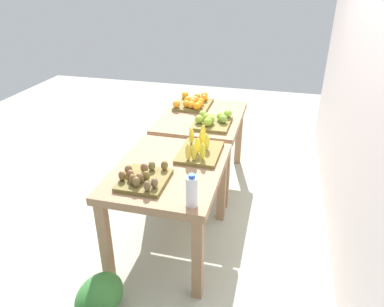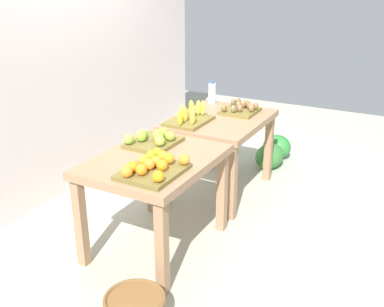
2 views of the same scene
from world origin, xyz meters
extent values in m
plane|color=#AAAE99|center=(0.00, 0.00, 0.00)|extent=(8.00, 8.00, 0.00)
cube|color=silver|center=(0.00, 1.35, 1.50)|extent=(4.40, 0.12, 3.00)
cube|color=#977051|center=(-0.56, 0.00, 0.72)|extent=(1.04, 0.80, 0.06)
cube|color=#977051|center=(-1.02, -0.34, 0.34)|extent=(0.07, 0.07, 0.69)
cube|color=#977051|center=(-0.10, -0.34, 0.34)|extent=(0.07, 0.07, 0.69)
cube|color=#977051|center=(-1.02, 0.34, 0.34)|extent=(0.07, 0.07, 0.69)
cube|color=#977051|center=(-0.10, 0.34, 0.34)|extent=(0.07, 0.07, 0.69)
cube|color=#977051|center=(0.56, 0.00, 0.72)|extent=(1.04, 0.80, 0.06)
cube|color=#977051|center=(0.10, -0.34, 0.34)|extent=(0.07, 0.07, 0.69)
cube|color=#977051|center=(1.02, -0.34, 0.34)|extent=(0.07, 0.07, 0.69)
cube|color=#977051|center=(0.10, 0.34, 0.34)|extent=(0.07, 0.07, 0.69)
cube|color=#977051|center=(1.02, 0.34, 0.34)|extent=(0.07, 0.07, 0.69)
cube|color=brown|center=(-0.81, -0.15, 0.76)|extent=(0.44, 0.36, 0.03)
sphere|color=orange|center=(-0.79, -0.21, 0.81)|extent=(0.11, 0.11, 0.08)
sphere|color=orange|center=(-0.82, -0.13, 0.81)|extent=(0.09, 0.09, 0.08)
sphere|color=orange|center=(-0.99, -0.07, 0.81)|extent=(0.11, 0.11, 0.08)
sphere|color=orange|center=(-0.78, -0.06, 0.81)|extent=(0.10, 0.10, 0.08)
sphere|color=orange|center=(-0.65, -0.13, 0.81)|extent=(0.09, 0.09, 0.08)
sphere|color=orange|center=(-0.92, -0.13, 0.81)|extent=(0.09, 0.09, 0.08)
sphere|color=orange|center=(-0.75, -0.14, 0.81)|extent=(0.11, 0.11, 0.08)
sphere|color=orange|center=(-0.90, -0.05, 0.81)|extent=(0.08, 0.08, 0.08)
sphere|color=orange|center=(-0.69, -0.06, 0.81)|extent=(0.10, 0.10, 0.08)
sphere|color=orange|center=(-0.63, -0.29, 0.81)|extent=(0.10, 0.10, 0.08)
sphere|color=orange|center=(-0.62, -0.07, 0.81)|extent=(0.11, 0.11, 0.08)
sphere|color=orange|center=(-0.67, -0.19, 0.81)|extent=(0.09, 0.09, 0.08)
sphere|color=orange|center=(-0.95, -0.28, 0.81)|extent=(0.10, 0.10, 0.08)
cube|color=brown|center=(-0.34, 0.15, 0.76)|extent=(0.40, 0.34, 0.03)
sphere|color=#95B630|center=(-0.22, 0.13, 0.82)|extent=(0.11, 0.11, 0.08)
sphere|color=#96B23A|center=(-0.27, 0.04, 0.82)|extent=(0.11, 0.11, 0.08)
sphere|color=#94B13A|center=(-0.41, 0.05, 0.82)|extent=(0.10, 0.10, 0.08)
sphere|color=#82AE3E|center=(-0.34, 0.26, 0.82)|extent=(0.11, 0.11, 0.08)
sphere|color=#84BB37|center=(-0.29, 0.14, 0.82)|extent=(0.11, 0.11, 0.08)
sphere|color=#8AB93C|center=(-0.49, 0.28, 0.82)|extent=(0.11, 0.11, 0.08)
sphere|color=#8AC12F|center=(-0.39, 0.23, 0.82)|extent=(0.11, 0.11, 0.08)
sphere|color=#8FB230|center=(-0.34, 0.10, 0.82)|extent=(0.10, 0.10, 0.08)
cube|color=brown|center=(0.29, 0.18, 0.76)|extent=(0.44, 0.32, 0.03)
ellipsoid|color=yellow|center=(0.20, 0.17, 0.85)|extent=(0.06, 0.07, 0.14)
ellipsoid|color=yellow|center=(0.35, 0.17, 0.85)|extent=(0.05, 0.05, 0.14)
ellipsoid|color=yellow|center=(0.45, 0.17, 0.85)|extent=(0.05, 0.04, 0.14)
ellipsoid|color=yellow|center=(0.09, 0.16, 0.85)|extent=(0.06, 0.05, 0.14)
ellipsoid|color=yellow|center=(0.25, 0.23, 0.85)|extent=(0.06, 0.07, 0.14)
ellipsoid|color=yellow|center=(0.46, 0.13, 0.85)|extent=(0.06, 0.06, 0.14)
ellipsoid|color=yellow|center=(0.17, 0.08, 0.85)|extent=(0.06, 0.06, 0.14)
ellipsoid|color=yellow|center=(0.43, 0.23, 0.85)|extent=(0.05, 0.04, 0.14)
cube|color=brown|center=(0.80, -0.10, 0.76)|extent=(0.36, 0.32, 0.03)
ellipsoid|color=brown|center=(0.72, -0.13, 0.81)|extent=(0.06, 0.06, 0.07)
ellipsoid|color=brown|center=(0.77, -0.23, 0.81)|extent=(0.07, 0.07, 0.07)
ellipsoid|color=brown|center=(0.86, -0.24, 0.81)|extent=(0.07, 0.07, 0.07)
ellipsoid|color=brown|center=(0.82, -0.08, 0.81)|extent=(0.05, 0.06, 0.07)
ellipsoid|color=brown|center=(0.65, 0.00, 0.81)|extent=(0.07, 0.07, 0.07)
ellipsoid|color=brown|center=(0.83, -0.19, 0.81)|extent=(0.07, 0.06, 0.07)
ellipsoid|color=olive|center=(0.91, -0.11, 0.81)|extent=(0.07, 0.06, 0.07)
ellipsoid|color=brown|center=(0.94, -0.02, 0.81)|extent=(0.06, 0.06, 0.07)
ellipsoid|color=brown|center=(0.89, 0.01, 0.81)|extent=(0.06, 0.05, 0.07)
ellipsoid|color=olive|center=(0.68, -0.09, 0.81)|extent=(0.07, 0.07, 0.07)
ellipsoid|color=brown|center=(0.88, -0.15, 0.81)|extent=(0.06, 0.05, 0.07)
ellipsoid|color=brown|center=(0.86, -0.11, 0.81)|extent=(0.07, 0.07, 0.07)
cylinder|color=silver|center=(0.99, 0.29, 0.85)|extent=(0.08, 0.08, 0.20)
cylinder|color=blue|center=(0.99, 0.29, 0.96)|extent=(0.04, 0.04, 0.02)
ellipsoid|color=#347431|center=(1.31, -0.26, 0.14)|extent=(0.42, 0.35, 0.28)
cylinder|color=brown|center=(-1.35, -0.35, 0.09)|extent=(0.35, 0.35, 0.19)
torus|color=brown|center=(-1.35, -0.35, 0.19)|extent=(0.38, 0.38, 0.02)
camera|label=1|loc=(2.80, 0.76, 2.08)|focal=33.75mm
camera|label=2|loc=(-3.09, -1.68, 1.98)|focal=42.04mm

